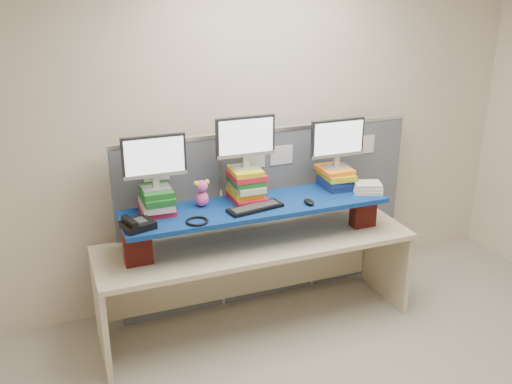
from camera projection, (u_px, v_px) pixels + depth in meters
name	position (u px, v px, depth m)	size (l,w,h in m)	color
room	(401.00, 227.00, 3.11)	(5.00, 4.00, 2.80)	beige
cubicle_partition	(268.00, 215.00, 4.87)	(2.60, 0.06, 1.53)	#51565F
desk	(256.00, 258.00, 4.49)	(2.50, 0.80, 0.75)	beige
brick_pier_left	(138.00, 246.00, 4.04)	(0.20, 0.11, 0.27)	maroon
brick_pier_right	(363.00, 211.00, 4.65)	(0.20, 0.11, 0.27)	maroon
blue_board	(256.00, 207.00, 4.34)	(2.04, 0.51, 0.04)	navy
book_stack_left	(157.00, 201.00, 4.16)	(0.27, 0.31, 0.18)	red
book_stack_center	(246.00, 184.00, 4.37)	(0.25, 0.31, 0.26)	red
book_stack_right	(336.00, 177.00, 4.65)	(0.26, 0.32, 0.17)	navy
monitor_left	(154.00, 159.00, 4.04)	(0.46, 0.13, 0.40)	#AEAEB3
monitor_center	(245.00, 139.00, 4.25)	(0.46, 0.13, 0.40)	#AEAEB3
monitor_right	(337.00, 140.00, 4.54)	(0.46, 0.13, 0.40)	#AEAEB3
keyboard	(255.00, 208.00, 4.23)	(0.44, 0.21, 0.03)	black
mouse	(309.00, 202.00, 4.33)	(0.06, 0.12, 0.04)	black
desk_phone	(137.00, 224.00, 3.91)	(0.24, 0.23, 0.09)	black
headset	(197.00, 221.00, 4.01)	(0.16, 0.16, 0.02)	black
plush_toy	(202.00, 193.00, 4.26)	(0.12, 0.09, 0.21)	#E256A3
binder_stack	(368.00, 188.00, 4.56)	(0.28, 0.25, 0.08)	beige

